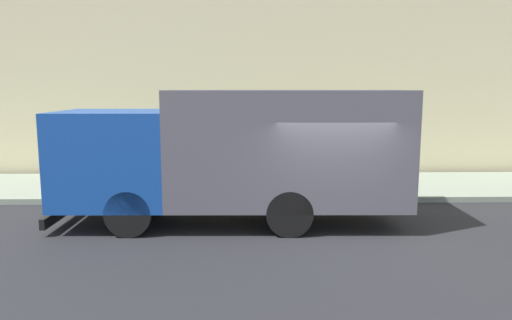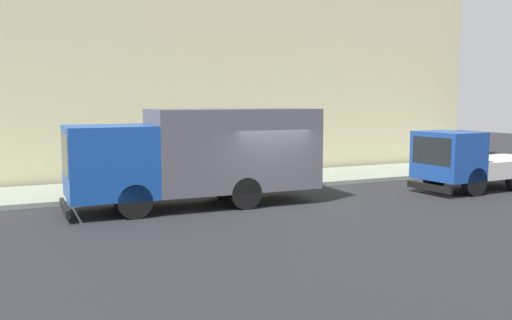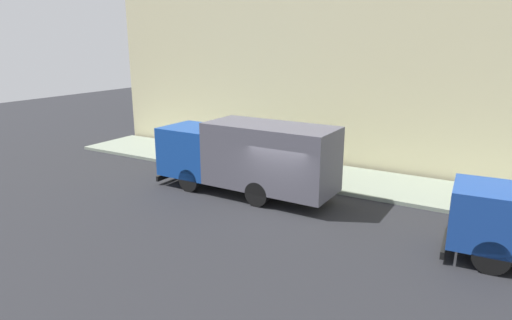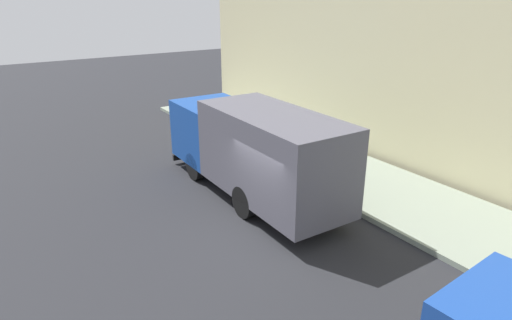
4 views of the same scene
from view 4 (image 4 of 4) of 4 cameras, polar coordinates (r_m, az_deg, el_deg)
The scene contains 8 objects.
ground at distance 13.03m, azimuth 0.65°, elevation -9.04°, with size 80.00×80.00×0.00m, color #232428.
sidewalk at distance 16.06m, azimuth 15.56°, elevation -3.49°, with size 4.00×30.00×0.16m, color gray.
building_facade at distance 16.76m, azimuth 23.32°, elevation 15.96°, with size 0.50×30.00×11.06m, color beige.
large_utility_truck at distance 14.43m, azimuth -0.43°, elevation 1.62°, with size 2.53×8.19×3.17m.
pedestrian_walking at distance 16.73m, azimuth 5.18°, elevation 1.77°, with size 0.49×0.49×1.67m.
pedestrian_standing at distance 18.15m, azimuth 3.72°, elevation 3.52°, with size 0.41×0.41×1.75m.
traffic_cone_orange at distance 18.35m, azimuth 1.15°, elevation 1.64°, with size 0.40×0.40×0.57m, color orange.
street_sign_post at distance 16.19m, azimuth 5.16°, elevation 3.25°, with size 0.44×0.08×2.46m.
Camera 4 is at (-6.41, -9.29, 6.51)m, focal length 30.65 mm.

